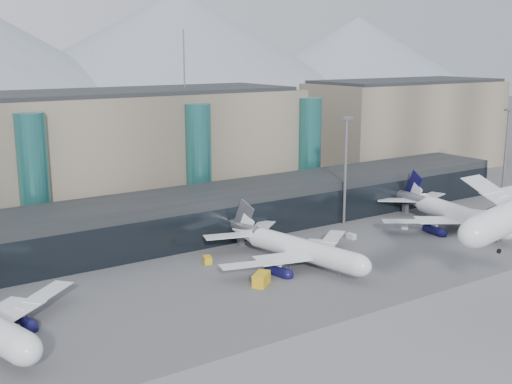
# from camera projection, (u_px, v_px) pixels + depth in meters

# --- Properties ---
(ground) EXTENTS (900.00, 900.00, 0.00)m
(ground) POSITION_uv_depth(u_px,v_px,m) (405.00, 321.00, 98.66)
(ground) COLOR #515154
(ground) RESTS_ON ground
(runway_strip) EXTENTS (400.00, 40.00, 0.04)m
(runway_strip) POSITION_uv_depth(u_px,v_px,m) (488.00, 358.00, 86.52)
(runway_strip) COLOR slate
(runway_strip) RESTS_ON ground
(runway_markings) EXTENTS (128.00, 1.00, 0.02)m
(runway_markings) POSITION_uv_depth(u_px,v_px,m) (488.00, 358.00, 86.51)
(runway_markings) COLOR gold
(runway_markings) RESTS_ON ground
(concourse) EXTENTS (170.00, 27.00, 10.00)m
(concourse) POSITION_uv_depth(u_px,v_px,m) (215.00, 212.00, 144.31)
(concourse) COLOR black
(concourse) RESTS_ON ground
(terminal_main) EXTENTS (130.00, 30.00, 31.00)m
(terminal_main) POSITION_uv_depth(u_px,v_px,m) (57.00, 157.00, 154.53)
(terminal_main) COLOR gray
(terminal_main) RESTS_ON ground
(terminal_east) EXTENTS (70.00, 30.00, 31.00)m
(terminal_east) POSITION_uv_depth(u_px,v_px,m) (406.00, 125.00, 220.02)
(terminal_east) COLOR gray
(terminal_east) RESTS_ON ground
(teal_towers) EXTENTS (116.40, 19.40, 46.00)m
(teal_towers) POSITION_uv_depth(u_px,v_px,m) (122.00, 169.00, 147.36)
(teal_towers) COLOR #246664
(teal_towers) RESTS_ON ground
(lightmast_mid) EXTENTS (3.00, 1.20, 25.60)m
(lightmast_mid) POSITION_uv_depth(u_px,v_px,m) (345.00, 164.00, 150.77)
(lightmast_mid) COLOR slate
(lightmast_mid) RESTS_ON ground
(lightmast_right) EXTENTS (3.00, 1.20, 25.60)m
(lightmast_right) POSITION_uv_depth(u_px,v_px,m) (506.00, 150.00, 171.58)
(lightmast_right) COLOR slate
(lightmast_right) RESTS_ON ground
(jet_parked_mid) EXTENTS (36.13, 36.75, 11.85)m
(jet_parked_mid) POSITION_uv_depth(u_px,v_px,m) (289.00, 240.00, 125.01)
(jet_parked_mid) COLOR white
(jet_parked_mid) RESTS_ON ground
(jet_parked_right) EXTENTS (38.40, 38.82, 12.54)m
(jet_parked_right) POSITION_uv_depth(u_px,v_px,m) (450.00, 206.00, 150.83)
(jet_parked_right) COLOR white
(jet_parked_right) RESTS_ON ground
(veh_a) EXTENTS (3.36, 3.00, 1.65)m
(veh_a) POSITION_uv_depth(u_px,v_px,m) (8.00, 333.00, 92.50)
(veh_a) COLOR #BEBEBE
(veh_a) RESTS_ON ground
(veh_b) EXTENTS (2.15, 2.73, 1.38)m
(veh_b) POSITION_uv_depth(u_px,v_px,m) (207.00, 260.00, 125.06)
(veh_b) COLOR gold
(veh_b) RESTS_ON ground
(veh_c) EXTENTS (4.21, 4.08, 2.13)m
(veh_c) POSITION_uv_depth(u_px,v_px,m) (323.00, 257.00, 125.64)
(veh_c) COLOR #4D4D52
(veh_c) RESTS_ON ground
(veh_d) EXTENTS (2.79, 3.10, 1.57)m
(veh_d) POSITION_uv_depth(u_px,v_px,m) (404.00, 225.00, 149.70)
(veh_d) COLOR #BEBEBE
(veh_d) RESTS_ON ground
(veh_g) EXTENTS (1.38, 2.17, 1.21)m
(veh_g) POSITION_uv_depth(u_px,v_px,m) (351.00, 236.00, 141.20)
(veh_g) COLOR #BEBEBE
(veh_g) RESTS_ON ground
(veh_h) EXTENTS (4.58, 4.21, 2.27)m
(veh_h) POSITION_uv_depth(u_px,v_px,m) (261.00, 279.00, 113.22)
(veh_h) COLOR gold
(veh_h) RESTS_ON ground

